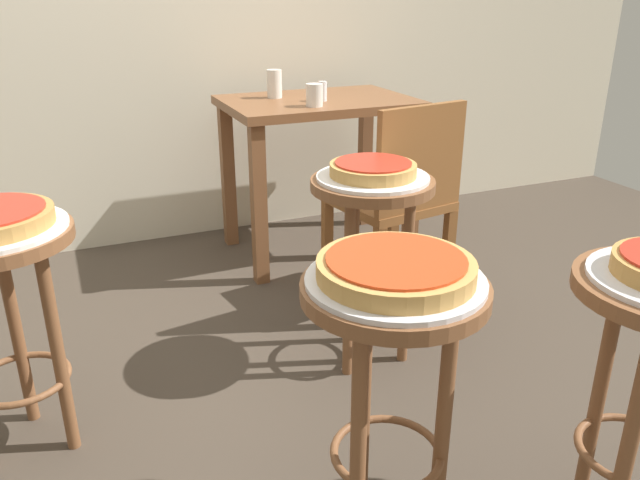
{
  "coord_description": "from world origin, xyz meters",
  "views": [
    {
      "loc": [
        -0.47,
        -1.61,
        1.25
      ],
      "look_at": [
        0.16,
        -0.13,
        0.6
      ],
      "focal_mm": 35.48,
      "sensor_mm": 36.0,
      "label": 1
    }
  ],
  "objects_px": {
    "pizza_middle": "(396,268)",
    "cup_far_edge": "(274,84)",
    "serving_plate_middle": "(395,280)",
    "condiment_shaker": "(322,91)",
    "wooden_chair": "(399,198)",
    "dining_table": "(318,130)",
    "stool_rear": "(371,228)",
    "pizza_rear": "(373,169)",
    "serving_plate_rear": "(373,177)",
    "cup_near_edge": "(314,95)",
    "stool_leftside": "(2,290)",
    "stool_middle": "(392,351)"
  },
  "relations": [
    {
      "from": "pizza_middle",
      "to": "condiment_shaker",
      "type": "bearing_deg",
      "value": 71.87
    },
    {
      "from": "wooden_chair",
      "to": "stool_middle",
      "type": "bearing_deg",
      "value": -120.53
    },
    {
      "from": "serving_plate_rear",
      "to": "dining_table",
      "type": "height_order",
      "value": "dining_table"
    },
    {
      "from": "dining_table",
      "to": "wooden_chair",
      "type": "height_order",
      "value": "wooden_chair"
    },
    {
      "from": "cup_far_edge",
      "to": "serving_plate_rear",
      "type": "bearing_deg",
      "value": -92.76
    },
    {
      "from": "stool_leftside",
      "to": "cup_far_edge",
      "type": "xyz_separation_m",
      "value": [
        1.17,
        1.13,
        0.32
      ]
    },
    {
      "from": "serving_plate_middle",
      "to": "stool_rear",
      "type": "distance_m",
      "value": 0.79
    },
    {
      "from": "stool_middle",
      "to": "dining_table",
      "type": "relative_size",
      "value": 0.77
    },
    {
      "from": "cup_near_edge",
      "to": "wooden_chair",
      "type": "distance_m",
      "value": 0.62
    },
    {
      "from": "stool_rear",
      "to": "pizza_rear",
      "type": "xyz_separation_m",
      "value": [
        0.0,
        0.0,
        0.2
      ]
    },
    {
      "from": "pizza_rear",
      "to": "condiment_shaker",
      "type": "height_order",
      "value": "condiment_shaker"
    },
    {
      "from": "stool_middle",
      "to": "serving_plate_middle",
      "type": "distance_m",
      "value": 0.17
    },
    {
      "from": "pizza_middle",
      "to": "serving_plate_rear",
      "type": "bearing_deg",
      "value": 66.06
    },
    {
      "from": "pizza_rear",
      "to": "condiment_shaker",
      "type": "distance_m",
      "value": 0.97
    },
    {
      "from": "dining_table",
      "to": "wooden_chair",
      "type": "xyz_separation_m",
      "value": [
        0.07,
        -0.67,
        -0.15
      ]
    },
    {
      "from": "pizza_middle",
      "to": "wooden_chair",
      "type": "height_order",
      "value": "wooden_chair"
    },
    {
      "from": "cup_far_edge",
      "to": "dining_table",
      "type": "bearing_deg",
      "value": -30.22
    },
    {
      "from": "stool_middle",
      "to": "wooden_chair",
      "type": "height_order",
      "value": "wooden_chair"
    },
    {
      "from": "stool_leftside",
      "to": "pizza_rear",
      "type": "relative_size",
      "value": 2.39
    },
    {
      "from": "serving_plate_middle",
      "to": "wooden_chair",
      "type": "bearing_deg",
      "value": 59.47
    },
    {
      "from": "stool_rear",
      "to": "dining_table",
      "type": "bearing_deg",
      "value": 77.08
    },
    {
      "from": "pizza_middle",
      "to": "stool_leftside",
      "type": "xyz_separation_m",
      "value": [
        -0.8,
        0.67,
        -0.2
      ]
    },
    {
      "from": "cup_near_edge",
      "to": "serving_plate_middle",
      "type": "bearing_deg",
      "value": -106.43
    },
    {
      "from": "stool_middle",
      "to": "cup_near_edge",
      "type": "xyz_separation_m",
      "value": [
        0.45,
        1.52,
        0.31
      ]
    },
    {
      "from": "stool_middle",
      "to": "condiment_shaker",
      "type": "bearing_deg",
      "value": 71.87
    },
    {
      "from": "stool_middle",
      "to": "wooden_chair",
      "type": "bearing_deg",
      "value": 59.47
    },
    {
      "from": "serving_plate_middle",
      "to": "condiment_shaker",
      "type": "xyz_separation_m",
      "value": [
        0.54,
        1.63,
        0.13
      ]
    },
    {
      "from": "stool_middle",
      "to": "dining_table",
      "type": "xyz_separation_m",
      "value": [
        0.54,
        1.7,
        0.11
      ]
    },
    {
      "from": "pizza_rear",
      "to": "condiment_shaker",
      "type": "xyz_separation_m",
      "value": [
        0.22,
        0.93,
        0.1
      ]
    },
    {
      "from": "pizza_rear",
      "to": "serving_plate_middle",
      "type": "bearing_deg",
      "value": -113.94
    },
    {
      "from": "pizza_rear",
      "to": "stool_middle",
      "type": "bearing_deg",
      "value": -113.94
    },
    {
      "from": "serving_plate_rear",
      "to": "wooden_chair",
      "type": "relative_size",
      "value": 0.43
    },
    {
      "from": "pizza_middle",
      "to": "cup_far_edge",
      "type": "distance_m",
      "value": 1.85
    },
    {
      "from": "cup_far_edge",
      "to": "wooden_chair",
      "type": "bearing_deg",
      "value": -72.23
    },
    {
      "from": "serving_plate_rear",
      "to": "dining_table",
      "type": "distance_m",
      "value": 1.03
    },
    {
      "from": "condiment_shaker",
      "to": "stool_rear",
      "type": "bearing_deg",
      "value": -103.5
    },
    {
      "from": "pizza_middle",
      "to": "pizza_rear",
      "type": "bearing_deg",
      "value": 66.06
    },
    {
      "from": "wooden_chair",
      "to": "dining_table",
      "type": "bearing_deg",
      "value": 95.99
    },
    {
      "from": "wooden_chair",
      "to": "serving_plate_middle",
      "type": "bearing_deg",
      "value": -120.53
    },
    {
      "from": "cup_near_edge",
      "to": "cup_far_edge",
      "type": "xyz_separation_m",
      "value": [
        -0.08,
        0.28,
        0.02
      ]
    },
    {
      "from": "pizza_middle",
      "to": "pizza_rear",
      "type": "xyz_separation_m",
      "value": [
        0.31,
        0.7,
        0.0
      ]
    },
    {
      "from": "pizza_middle",
      "to": "condiment_shaker",
      "type": "distance_m",
      "value": 1.72
    },
    {
      "from": "serving_plate_middle",
      "to": "cup_far_edge",
      "type": "height_order",
      "value": "cup_far_edge"
    },
    {
      "from": "stool_rear",
      "to": "wooden_chair",
      "type": "xyz_separation_m",
      "value": [
        0.3,
        0.34,
        -0.03
      ]
    },
    {
      "from": "cup_near_edge",
      "to": "condiment_shaker",
      "type": "xyz_separation_m",
      "value": [
        0.09,
        0.11,
        -0.0
      ]
    },
    {
      "from": "pizza_middle",
      "to": "cup_far_edge",
      "type": "bearing_deg",
      "value": 78.59
    },
    {
      "from": "serving_plate_rear",
      "to": "cup_near_edge",
      "type": "height_order",
      "value": "cup_near_edge"
    },
    {
      "from": "stool_leftside",
      "to": "condiment_shaker",
      "type": "relative_size",
      "value": 7.56
    },
    {
      "from": "wooden_chair",
      "to": "cup_far_edge",
      "type": "bearing_deg",
      "value": 107.77
    },
    {
      "from": "serving_plate_middle",
      "to": "condiment_shaker",
      "type": "distance_m",
      "value": 1.72
    }
  ]
}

